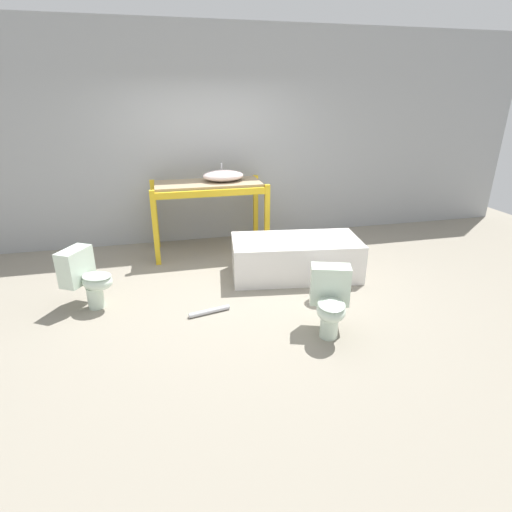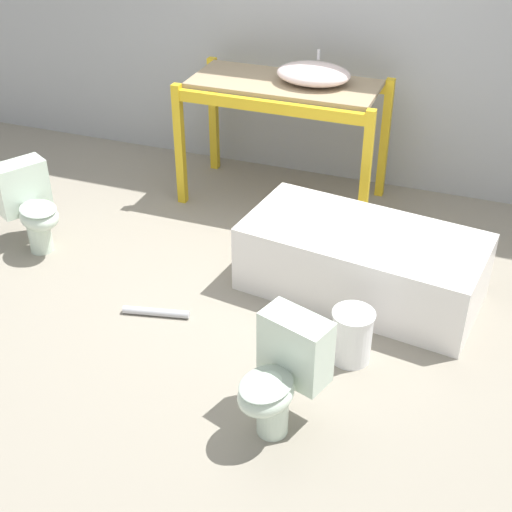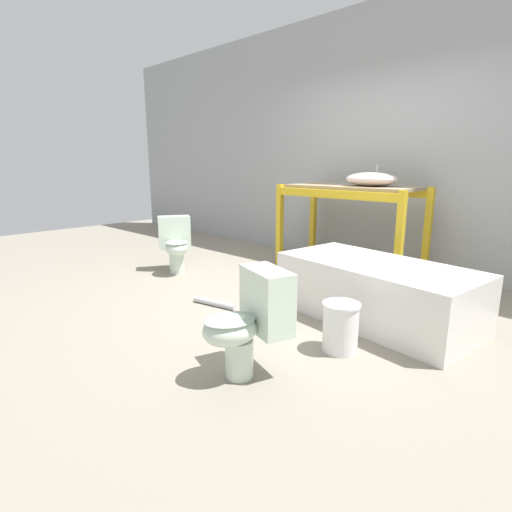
% 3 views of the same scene
% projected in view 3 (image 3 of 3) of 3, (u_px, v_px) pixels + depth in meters
% --- Properties ---
extents(ground_plane, '(12.00, 12.00, 0.00)m').
position_uv_depth(ground_plane, '(285.00, 299.00, 3.94)').
color(ground_plane, gray).
extents(warehouse_wall_rear, '(10.80, 0.08, 3.20)m').
position_uv_depth(warehouse_wall_rear, '(386.00, 139.00, 4.92)').
color(warehouse_wall_rear, '#9EA0A3').
rests_on(warehouse_wall_rear, ground_plane).
extents(shelving_rack, '(1.65, 0.79, 1.05)m').
position_uv_depth(shelving_rack, '(351.00, 201.00, 4.71)').
color(shelving_rack, gold).
rests_on(shelving_rack, ground_plane).
extents(sink_basin, '(0.60, 0.45, 0.24)m').
position_uv_depth(sink_basin, '(371.00, 179.00, 4.52)').
color(sink_basin, silver).
rests_on(sink_basin, shelving_rack).
extents(bathtub_main, '(1.73, 1.00, 0.50)m').
position_uv_depth(bathtub_main, '(376.00, 287.00, 3.38)').
color(bathtub_main, white).
rests_on(bathtub_main, ground_plane).
extents(toilet_near, '(0.48, 0.60, 0.67)m').
position_uv_depth(toilet_near, '(250.00, 318.00, 2.46)').
color(toilet_near, silver).
rests_on(toilet_near, ground_plane).
extents(toilet_far, '(0.62, 0.55, 0.67)m').
position_uv_depth(toilet_far, '(175.00, 241.00, 4.86)').
color(toilet_far, silver).
rests_on(toilet_far, ground_plane).
extents(bucket_white, '(0.27, 0.27, 0.36)m').
position_uv_depth(bucket_white, '(341.00, 326.00, 2.82)').
color(bucket_white, white).
rests_on(bucket_white, ground_plane).
extents(loose_pipe, '(0.46, 0.15, 0.05)m').
position_uv_depth(loose_pipe, '(214.00, 303.00, 3.74)').
color(loose_pipe, '#B7B7BC').
rests_on(loose_pipe, ground_plane).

